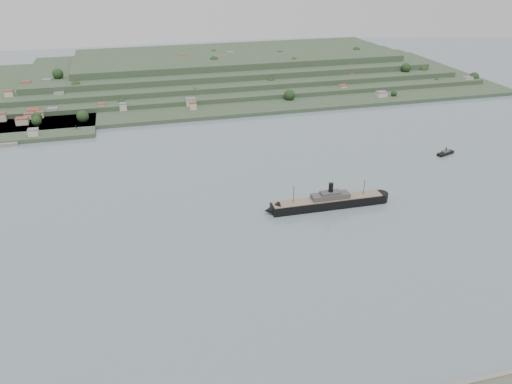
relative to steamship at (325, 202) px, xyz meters
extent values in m
plane|color=slate|center=(-35.72, -15.70, -4.12)|extent=(1400.00, 1400.00, 0.00)
cube|color=#31462E|center=(-35.72, 344.30, -2.12)|extent=(760.00, 260.00, 4.00)
cube|color=#31462E|center=(-15.72, 369.30, 2.38)|extent=(680.00, 220.00, 5.00)
cube|color=#31462E|center=(-0.72, 384.30, 7.88)|extent=(600.00, 200.00, 6.00)
cube|color=#31462E|center=(14.28, 399.30, 14.38)|extent=(520.00, 180.00, 7.00)
cube|color=#31462E|center=(29.28, 414.30, 21.88)|extent=(440.00, 160.00, 8.00)
cube|color=#31462E|center=(-235.72, 234.30, -2.12)|extent=(150.00, 90.00, 4.00)
cube|color=gray|center=(-240.72, 192.30, -2.72)|extent=(22.00, 14.00, 2.80)
cube|color=black|center=(2.17, -0.02, -0.93)|extent=(82.01, 11.71, 6.37)
cone|color=black|center=(-38.79, 0.37, -0.93)|extent=(11.03, 11.03, 10.92)
cylinder|color=black|center=(43.12, -0.41, -0.93)|extent=(10.92, 10.92, 6.37)
cube|color=#7B6752|center=(2.17, -0.02, 2.53)|extent=(80.19, 10.78, 0.55)
cube|color=#454240|center=(3.99, -0.04, 4.53)|extent=(27.38, 8.45, 3.64)
cube|color=#454240|center=(3.99, -0.04, 6.99)|extent=(14.62, 6.51, 2.28)
cylinder|color=black|center=(3.99, -0.04, 10.44)|extent=(3.28, 3.28, 8.19)
cylinder|color=#44321F|center=(-23.31, 0.22, 8.62)|extent=(0.46, 0.46, 14.56)
cylinder|color=#44321F|center=(29.47, -0.28, 7.71)|extent=(0.46, 0.46, 12.74)
cube|color=black|center=(-178.70, 209.30, -2.80)|extent=(20.23, 7.88, 2.63)
cube|color=#454240|center=(-178.70, 209.30, -0.83)|extent=(9.34, 5.45, 1.97)
cylinder|color=black|center=(-178.70, 209.30, 1.36)|extent=(1.09, 1.09, 3.83)
cube|color=black|center=(141.22, 65.70, -2.92)|extent=(18.62, 10.68, 2.40)
cube|color=#454240|center=(141.22, 65.70, -1.12)|extent=(8.96, 6.46, 1.80)
cylinder|color=black|center=(141.22, 65.70, 0.88)|extent=(1.00, 1.00, 3.50)
camera|label=1|loc=(-126.34, -289.09, 163.50)|focal=35.00mm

